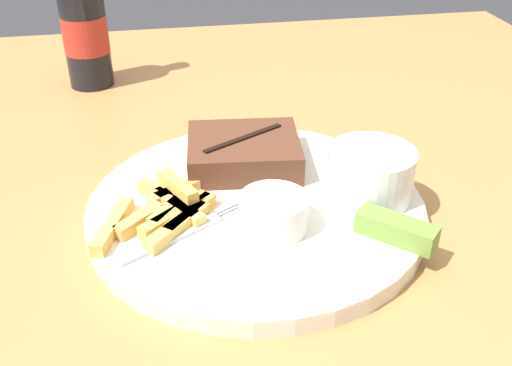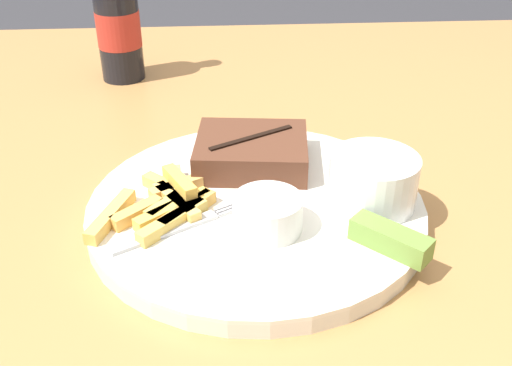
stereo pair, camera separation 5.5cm
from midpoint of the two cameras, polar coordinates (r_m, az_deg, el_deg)
dining_table at (r=0.62m, az=2.58°, el=-9.21°), size 1.15×1.24×0.75m
dinner_plate at (r=0.57m, az=2.78°, el=-2.58°), size 0.32×0.32×0.02m
steak_portion at (r=0.61m, az=1.73°, el=2.93°), size 0.12×0.11×0.03m
fries_pile at (r=0.55m, az=-5.81°, el=-1.99°), size 0.11×0.12×0.02m
coleslaw_cup at (r=0.56m, az=13.90°, el=0.40°), size 0.08×0.08×0.05m
dipping_sauce_cup at (r=0.52m, az=4.18°, el=-2.90°), size 0.06×0.06×0.03m
pickle_spear at (r=0.52m, az=15.70°, el=-5.26°), size 0.06×0.06×0.02m
fork_utensil at (r=0.52m, az=-4.67°, el=-4.41°), size 0.12×0.08×0.00m
beer_bottle at (r=0.88m, az=-11.20°, el=14.41°), size 0.06×0.06×0.21m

